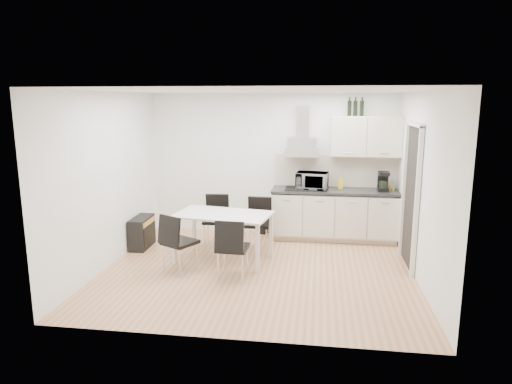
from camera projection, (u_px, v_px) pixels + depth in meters
ground at (258, 270)px, 6.74m from camera, size 4.50×4.50×0.00m
wall_back at (272, 165)px, 8.42m from camera, size 4.50×0.10×2.60m
wall_front at (230, 220)px, 4.54m from camera, size 4.50×0.10×2.60m
wall_left at (108, 180)px, 6.79m from camera, size 0.10×4.00×2.60m
wall_right at (422, 188)px, 6.17m from camera, size 0.10×4.00×2.60m
ceiling at (258, 90)px, 6.22m from camera, size 4.50×4.50×0.00m
doorway at (410, 198)px, 6.76m from camera, size 0.08×1.04×2.10m
kitchenette at (337, 194)px, 8.09m from camera, size 2.22×0.64×2.52m
dining_table at (223, 218)px, 7.06m from camera, size 1.56×1.05×0.75m
chair_far_left at (216, 221)px, 7.78m from camera, size 0.48×0.53×0.88m
chair_far_right at (258, 225)px, 7.56m from camera, size 0.46×0.52×0.88m
chair_near_left at (180, 243)px, 6.60m from camera, size 0.63×0.65×0.88m
chair_near_right at (233, 248)px, 6.35m from camera, size 0.46×0.52×0.88m
guitar_amp at (142, 232)px, 7.75m from camera, size 0.29×0.64×0.52m
floor_speaker at (263, 227)px, 8.58m from camera, size 0.19×0.18×0.26m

